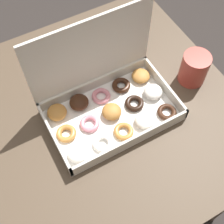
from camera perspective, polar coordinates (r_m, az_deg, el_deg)
The scene contains 4 objects.
ground_plane at distance 1.70m, azimuth -1.77°, elevation -13.63°, with size 8.00×8.00×0.00m, color #2D2826.
dining_table at distance 1.10m, azimuth -2.66°, elevation -3.45°, with size 0.91×0.87×0.77m.
donut_box at distance 0.96m, azimuth -1.09°, elevation 2.51°, with size 0.40×0.25×0.29m.
coffee_mug at distance 1.06m, azimuth 14.79°, elevation 7.79°, with size 0.09×0.09×0.11m.
Camera 1 is at (-0.20, -0.47, 1.62)m, focal length 50.00 mm.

